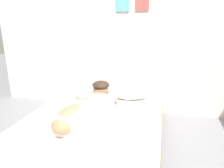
# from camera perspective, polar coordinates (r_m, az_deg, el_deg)

# --- Properties ---
(back_wall) EXTENTS (4.38, 0.12, 2.50)m
(back_wall) POSITION_cam_1_polar(r_m,az_deg,el_deg) (2.98, 5.83, 15.86)
(back_wall) COLOR silver
(back_wall) RESTS_ON ground
(bed) EXTENTS (1.39, 1.92, 0.39)m
(bed) POSITION_cam_1_polar(r_m,az_deg,el_deg) (2.24, -4.42, -12.96)
(bed) COLOR #726051
(bed) RESTS_ON ground
(pillow) EXTENTS (0.52, 0.32, 0.11)m
(pillow) POSITION_cam_1_polar(r_m,az_deg,el_deg) (2.57, 4.47, -2.66)
(pillow) COLOR white
(pillow) RESTS_ON bed
(person_lying) EXTENTS (0.43, 0.92, 0.27)m
(person_lying) POSITION_cam_1_polar(r_m,az_deg,el_deg) (2.07, -6.12, -6.24)
(person_lying) COLOR white
(person_lying) RESTS_ON bed
(dog) EXTENTS (0.26, 0.57, 0.21)m
(dog) POSITION_cam_1_polar(r_m,az_deg,el_deg) (1.89, -11.35, -8.94)
(dog) COLOR #9E7A56
(dog) RESTS_ON bed
(coffee_cup) EXTENTS (0.12, 0.09, 0.07)m
(coffee_cup) POSITION_cam_1_polar(r_m,az_deg,el_deg) (2.51, 4.32, -3.57)
(coffee_cup) COLOR white
(coffee_cup) RESTS_ON bed
(cell_phone) EXTENTS (0.07, 0.14, 0.01)m
(cell_phone) POSITION_cam_1_polar(r_m,az_deg,el_deg) (1.99, -8.40, -10.56)
(cell_phone) COLOR black
(cell_phone) RESTS_ON bed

